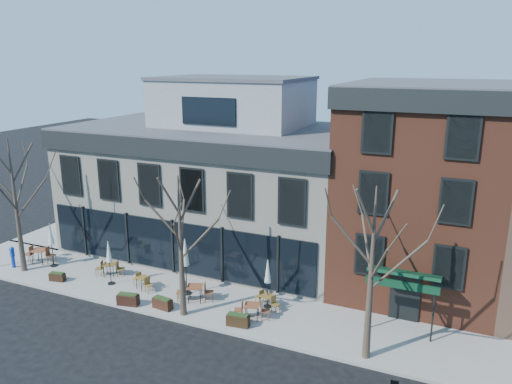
% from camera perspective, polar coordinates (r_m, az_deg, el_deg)
% --- Properties ---
extents(ground, '(120.00, 120.00, 0.00)m').
position_cam_1_polar(ground, '(30.07, -9.23, -9.46)').
color(ground, black).
rests_on(ground, ground).
extents(sidewalk_front, '(33.50, 4.70, 0.15)m').
position_cam_1_polar(sidewalk_front, '(26.85, -5.80, -12.31)').
color(sidewalk_front, gray).
rests_on(sidewalk_front, ground).
extents(sidewalk_side, '(4.50, 12.00, 0.15)m').
position_cam_1_polar(sidewalk_side, '(41.00, -17.98, -3.15)').
color(sidewalk_side, gray).
rests_on(sidewalk_side, ground).
extents(corner_building, '(18.39, 10.39, 11.10)m').
position_cam_1_polar(corner_building, '(32.61, -4.66, 1.44)').
color(corner_building, beige).
rests_on(corner_building, ground).
extents(red_brick_building, '(8.20, 11.78, 11.18)m').
position_cam_1_polar(red_brick_building, '(28.65, 18.62, 0.65)').
color(red_brick_building, brown).
rests_on(red_brick_building, ground).
extents(tree_corner, '(3.93, 3.98, 7.92)m').
position_cam_1_polar(tree_corner, '(31.81, -25.75, -1.28)').
color(tree_corner, '#382B21').
rests_on(tree_corner, sidewalk_front).
extents(tree_mid, '(3.50, 3.55, 7.04)m').
position_cam_1_polar(tree_mid, '(24.07, -8.59, -6.03)').
color(tree_mid, '#382B21').
rests_on(tree_mid, sidewalk_front).
extents(tree_right, '(3.72, 3.77, 7.48)m').
position_cam_1_polar(tree_right, '(20.90, 13.06, -8.96)').
color(tree_right, '#382B21').
rests_on(tree_right, sidewalk_front).
extents(call_box, '(0.27, 0.27, 1.36)m').
position_cam_1_polar(call_box, '(33.56, -26.06, -6.60)').
color(call_box, '#0D34B5').
rests_on(call_box, sidewalk_front).
extents(cafe_set_0, '(2.05, 1.01, 1.05)m').
position_cam_1_polar(cafe_set_0, '(33.66, -23.48, -6.56)').
color(cafe_set_0, brown).
rests_on(cafe_set_0, sidewalk_front).
extents(cafe_set_1, '(1.73, 1.03, 0.90)m').
position_cam_1_polar(cafe_set_1, '(30.40, -16.36, -8.36)').
color(cafe_set_1, brown).
rests_on(cafe_set_1, sidewalk_front).
extents(cafe_set_2, '(1.60, 0.95, 0.83)m').
position_cam_1_polar(cafe_set_2, '(28.34, -12.80, -9.96)').
color(cafe_set_2, brown).
rests_on(cafe_set_2, sidewalk_front).
extents(cafe_set_3, '(1.98, 1.19, 1.03)m').
position_cam_1_polar(cafe_set_3, '(26.54, -6.99, -11.23)').
color(cafe_set_3, brown).
rests_on(cafe_set_3, sidewalk_front).
extents(cafe_set_4, '(1.80, 0.95, 0.93)m').
position_cam_1_polar(cafe_set_4, '(24.74, -0.46, -13.31)').
color(cafe_set_4, brown).
rests_on(cafe_set_4, sidewalk_front).
extents(cafe_set_5, '(1.59, 0.98, 0.83)m').
position_cam_1_polar(cafe_set_5, '(25.74, 1.30, -12.25)').
color(cafe_set_5, brown).
rests_on(cafe_set_5, sidewalk_front).
extents(umbrella_0, '(0.44, 0.44, 2.74)m').
position_cam_1_polar(umbrella_0, '(32.35, -22.42, -4.68)').
color(umbrella_0, black).
rests_on(umbrella_0, sidewalk_front).
extents(umbrella_1, '(0.41, 0.41, 2.55)m').
position_cam_1_polar(umbrella_1, '(28.84, -16.47, -6.80)').
color(umbrella_1, black).
rests_on(umbrella_1, sidewalk_front).
extents(umbrella_2, '(0.50, 0.50, 3.12)m').
position_cam_1_polar(umbrella_2, '(26.68, -8.08, -7.18)').
color(umbrella_2, black).
rests_on(umbrella_2, sidewalk_front).
extents(umbrella_4, '(0.41, 0.41, 2.57)m').
position_cam_1_polar(umbrella_4, '(25.21, 1.34, -9.35)').
color(umbrella_4, black).
rests_on(umbrella_4, sidewalk_front).
extents(planter_0, '(0.94, 0.52, 0.50)m').
position_cam_1_polar(planter_0, '(30.80, -21.76, -8.98)').
color(planter_0, black).
rests_on(planter_0, sidewalk_front).
extents(planter_1, '(1.17, 0.66, 0.62)m').
position_cam_1_polar(planter_1, '(26.89, -14.41, -11.78)').
color(planter_1, black).
rests_on(planter_1, sidewalk_front).
extents(planter_2, '(1.09, 0.54, 0.59)m').
position_cam_1_polar(planter_2, '(26.17, -10.64, -12.37)').
color(planter_2, '#321B10').
rests_on(planter_2, sidewalk_front).
extents(planter_3, '(1.13, 0.55, 0.61)m').
position_cam_1_polar(planter_3, '(24.27, -2.06, -14.40)').
color(planter_3, black).
rests_on(planter_3, sidewalk_front).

